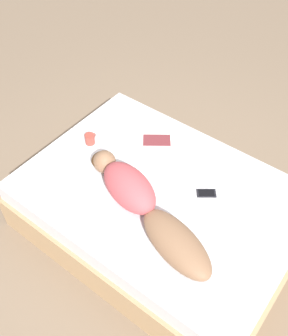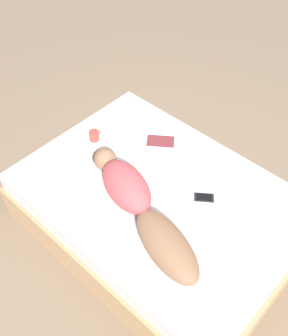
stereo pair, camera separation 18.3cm
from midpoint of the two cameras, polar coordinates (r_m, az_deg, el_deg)
name	(u,v)px [view 1 (the left image)]	position (r m, az deg, el deg)	size (l,w,h in m)	color
ground_plane	(159,228)	(3.35, 0.64, -8.75)	(12.00, 12.00, 0.00)	#7A6651
bed	(160,210)	(3.15, 0.68, -6.22)	(1.51, 2.10, 0.51)	tan
person	(143,204)	(2.74, -2.08, -5.32)	(0.59, 1.31, 0.24)	brown
open_magazine	(157,149)	(3.23, 0.26, 2.71)	(0.54, 0.52, 0.01)	white
coffee_mug	(90,139)	(3.30, -9.44, 4.17)	(0.11, 0.08, 0.09)	#993D33
cell_phone	(206,193)	(2.94, 7.28, -3.71)	(0.15, 0.16, 0.01)	black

